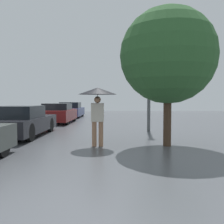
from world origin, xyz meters
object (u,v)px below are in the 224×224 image
Objects in this scene: parked_car_second at (21,122)px; tree at (168,56)px; parked_car_third at (58,114)px; street_lamp at (149,73)px; pedestrian at (97,98)px; parked_car_farthest at (71,110)px.

parked_car_second is 6.31m from tree.
parked_car_third is 7.02m from street_lamp.
parked_car_farthest is at bearing 103.93° from pedestrian.
street_lamp is at bearing -59.90° from parked_car_farthest.
street_lamp is at bearing 61.26° from pedestrian.
parked_car_farthest is 0.85× the size of street_lamp.
parked_car_second is 1.00× the size of tree.
street_lamp is at bearing 91.54° from tree.
parked_car_second is at bearing -91.33° from parked_car_third.
parked_car_third is at bearing 142.06° from street_lamp.
pedestrian is 0.43× the size of parked_car_second.
tree is at bearing 2.26° from pedestrian.
tree is at bearing -55.80° from parked_car_third.
tree reaches higher than pedestrian.
street_lamp reaches higher than parked_car_farthest.
street_lamp reaches higher than pedestrian.
parked_car_third is 0.90× the size of tree.
parked_car_third is at bearing 111.44° from pedestrian.
parked_car_second is 6.07m from street_lamp.
tree reaches higher than parked_car_farthest.
parked_car_third is at bearing 124.20° from tree.
parked_car_farthest is at bearing 120.10° from street_lamp.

